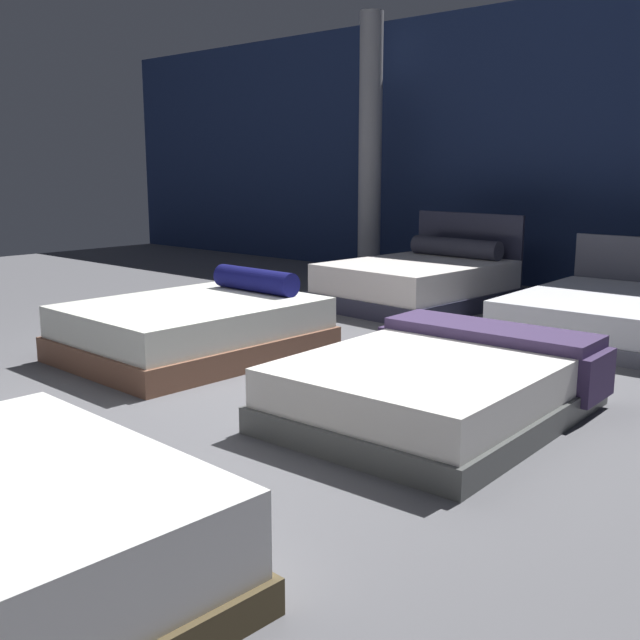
{
  "coord_description": "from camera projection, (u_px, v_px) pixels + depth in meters",
  "views": [
    {
      "loc": [
        3.58,
        -3.5,
        1.5
      ],
      "look_at": [
        0.18,
        0.27,
        0.46
      ],
      "focal_mm": 42.22,
      "sensor_mm": 36.0,
      "label": 1
    }
  ],
  "objects": [
    {
      "name": "ground_plane",
      "position": [
        275.0,
        389.0,
        5.2
      ],
      "size": [
        18.0,
        18.0,
        0.02
      ],
      "primitive_type": "cube",
      "color": "#5B5B60"
    },
    {
      "name": "bed_4",
      "position": [
        420.0,
        282.0,
        8.26
      ],
      "size": [
        1.63,
        2.04,
        0.98
      ],
      "rotation": [
        0.0,
        0.0,
        -0.06
      ],
      "color": "#26273A",
      "rests_on": "ground_plane"
    },
    {
      "name": "bed_5",
      "position": [
        612.0,
        315.0,
        6.76
      ],
      "size": [
        1.64,
        2.1,
        0.82
      ],
      "rotation": [
        0.0,
        0.0,
        0.04
      ],
      "color": "#50515F",
      "rests_on": "ground_plane"
    },
    {
      "name": "bed_3",
      "position": [
        439.0,
        385.0,
        4.57
      ],
      "size": [
        1.55,
        1.96,
        0.46
      ],
      "rotation": [
        0.0,
        0.0,
        0.04
      ],
      "color": "#515351",
      "rests_on": "ground_plane"
    },
    {
      "name": "showroom_back_wall",
      "position": [
        602.0,
        145.0,
        8.78
      ],
      "size": [
        18.0,
        0.06,
        3.5
      ],
      "primitive_type": "cube",
      "color": "navy",
      "rests_on": "ground_plane"
    },
    {
      "name": "bed_2",
      "position": [
        195.0,
        328.0,
        6.07
      ],
      "size": [
        1.52,
        1.95,
        0.64
      ],
      "rotation": [
        0.0,
        0.0,
        -0.02
      ],
      "color": "brown",
      "rests_on": "ground_plane"
    },
    {
      "name": "support_pillar",
      "position": [
        370.0,
        148.0,
        10.17
      ],
      "size": [
        0.31,
        0.31,
        3.5
      ],
      "primitive_type": "cylinder",
      "color": "#99999E",
      "rests_on": "ground_plane"
    }
  ]
}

